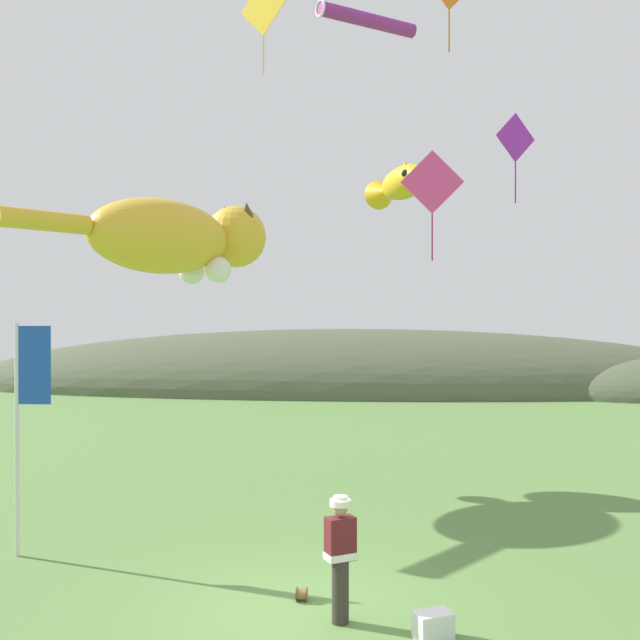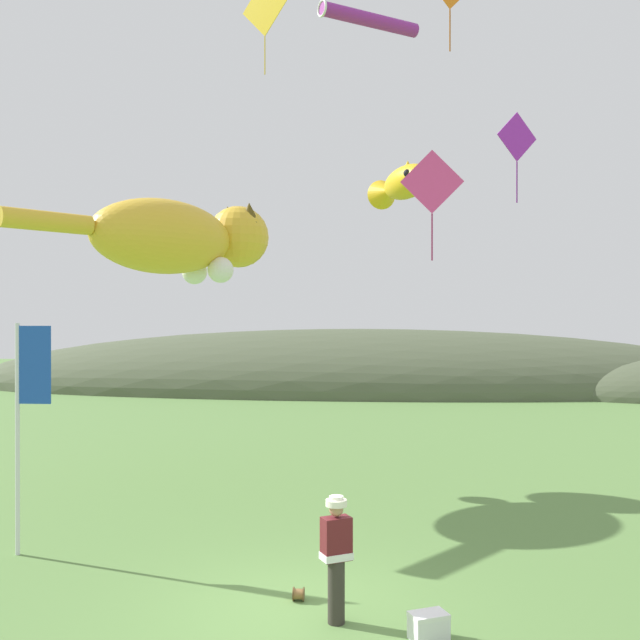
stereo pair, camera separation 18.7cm
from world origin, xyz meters
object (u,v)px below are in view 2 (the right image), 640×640
object	(u,v)px
picnic_cooler	(429,626)
kite_tube_streamer	(369,20)
kite_diamond_violet	(517,138)
festival_attendant	(336,555)
kite_fish_windsock	(402,184)
festival_banner_pole	(26,403)
kite_spool	(299,594)
kite_diamond_gold	(265,7)
kite_giant_cat	(180,239)
kite_diamond_pink	(432,183)

from	to	relation	value
picnic_cooler	kite_tube_streamer	distance (m)	14.68
kite_tube_streamer	kite_diamond_violet	bearing A→B (deg)	-36.42
festival_attendant	kite_fish_windsock	size ratio (longest dim) A/B	0.54
festival_banner_pole	festival_attendant	bearing A→B (deg)	-22.72
kite_spool	picnic_cooler	xyz separation A→B (m)	(1.86, -1.16, 0.08)
kite_tube_streamer	picnic_cooler	bearing A→B (deg)	-84.20
kite_spool	kite_diamond_gold	distance (m)	13.01
festival_attendant	picnic_cooler	distance (m)	1.53
kite_giant_cat	picnic_cooler	bearing A→B (deg)	-56.11
festival_attendant	kite_fish_windsock	bearing A→B (deg)	82.39
festival_banner_pole	kite_diamond_gold	distance (m)	10.49
kite_giant_cat	kite_diamond_violet	bearing A→B (deg)	-15.04
kite_diamond_violet	kite_diamond_gold	bearing A→B (deg)	172.71
kite_tube_streamer	festival_attendant	bearing A→B (deg)	-92.43
kite_tube_streamer	kite_spool	bearing A→B (deg)	-97.20
kite_fish_windsock	kite_diamond_violet	size ratio (longest dim) A/B	1.65
kite_spool	festival_banner_pole	size ratio (longest dim) A/B	0.05
kite_diamond_pink	kite_diamond_violet	size ratio (longest dim) A/B	1.07
kite_diamond_violet	kite_tube_streamer	bearing A→B (deg)	143.58
kite_fish_windsock	kite_diamond_pink	bearing A→B (deg)	-85.65
picnic_cooler	kite_fish_windsock	world-z (taller)	kite_fish_windsock
picnic_cooler	festival_banner_pole	bearing A→B (deg)	157.94
kite_fish_windsock	festival_banner_pole	bearing A→B (deg)	-135.99
festival_attendant	picnic_cooler	world-z (taller)	festival_attendant
kite_tube_streamer	kite_diamond_gold	xyz separation A→B (m)	(-2.42, -1.68, -0.32)
picnic_cooler	kite_diamond_violet	world-z (taller)	kite_diamond_violet
festival_banner_pole	kite_fish_windsock	world-z (taller)	kite_fish_windsock
festival_attendant	kite_diamond_violet	size ratio (longest dim) A/B	0.90
kite_diamond_violet	kite_giant_cat	bearing A→B (deg)	164.96
kite_diamond_gold	kite_diamond_violet	bearing A→B (deg)	-7.29
festival_attendant	kite_spool	size ratio (longest dim) A/B	8.70
kite_spool	kite_tube_streamer	distance (m)	14.09
picnic_cooler	kite_giant_cat	bearing A→B (deg)	123.89
kite_spool	picnic_cooler	bearing A→B (deg)	-31.93
festival_attendant	kite_diamond_pink	xyz separation A→B (m)	(1.62, 3.85, 5.90)
kite_diamond_gold	kite_diamond_pink	distance (m)	6.63
kite_fish_windsock	kite_diamond_violet	xyz separation A→B (m)	(2.40, -3.14, 0.40)
festival_attendant	kite_spool	world-z (taller)	festival_attendant
picnic_cooler	kite_diamond_violet	size ratio (longest dim) A/B	0.29
kite_diamond_violet	kite_diamond_pink	bearing A→B (deg)	-133.44
picnic_cooler	kite_giant_cat	xyz separation A→B (m)	(-5.76, 8.58, 6.13)
kite_diamond_pink	kite_spool	bearing A→B (deg)	-125.50
picnic_cooler	kite_fish_windsock	xyz separation A→B (m)	(-0.03, 9.53, 7.62)
kite_diamond_pink	kite_diamond_violet	world-z (taller)	kite_diamond_violet
kite_fish_windsock	kite_diamond_violet	distance (m)	3.97
kite_giant_cat	kite_fish_windsock	distance (m)	6.00
kite_fish_windsock	festival_attendant	bearing A→B (deg)	-97.61
kite_giant_cat	kite_fish_windsock	bearing A→B (deg)	9.44
kite_giant_cat	kite_diamond_gold	xyz separation A→B (m)	(2.44, -1.46, 5.27)
festival_attendant	kite_giant_cat	world-z (taller)	kite_giant_cat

